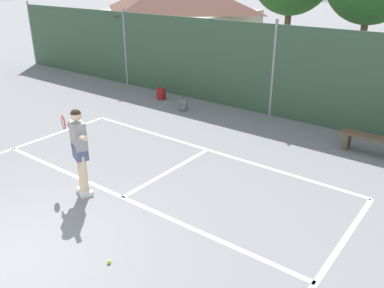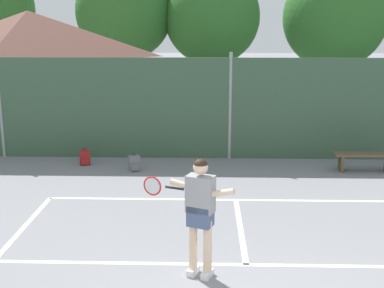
{
  "view_description": "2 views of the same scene",
  "coord_description": "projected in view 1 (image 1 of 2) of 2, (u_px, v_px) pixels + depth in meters",
  "views": [
    {
      "loc": [
        5.48,
        -2.38,
        4.27
      ],
      "look_at": [
        0.55,
        4.11,
        0.78
      ],
      "focal_mm": 37.72,
      "sensor_mm": 36.0,
      "label": 1
    },
    {
      "loc": [
        -0.65,
        -4.91,
        3.78
      ],
      "look_at": [
        -0.91,
        3.95,
        1.63
      ],
      "focal_mm": 47.06,
      "sensor_mm": 36.0,
      "label": 2
    }
  ],
  "objects": [
    {
      "name": "tennis_ball",
      "position": [
        109.0,
        262.0,
        6.39
      ],
      "size": [
        0.07,
        0.07,
        0.07
      ],
      "primitive_type": "sphere",
      "color": "#CCE033",
      "rests_on": "ground"
    },
    {
      "name": "tennis_player",
      "position": [
        79.0,
        145.0,
        7.99
      ],
      "size": [
        1.38,
        0.52,
        1.85
      ],
      "color": "silver",
      "rests_on": "ground"
    },
    {
      "name": "backpack_red",
      "position": [
        161.0,
        94.0,
        14.59
      ],
      "size": [
        0.32,
        0.29,
        0.46
      ],
      "color": "maroon",
      "rests_on": "ground"
    },
    {
      "name": "chainlink_fence",
      "position": [
        273.0,
        71.0,
        12.49
      ],
      "size": [
        26.09,
        0.09,
        2.99
      ],
      "color": "#38563D",
      "rests_on": "ground"
    },
    {
      "name": "clubhouse_building",
      "position": [
        178.0,
        21.0,
        18.79
      ],
      "size": [
        6.59,
        5.62,
        4.17
      ],
      "color": "beige",
      "rests_on": "ground"
    },
    {
      "name": "ground_plane",
      "position": [
        10.0,
        261.0,
        6.47
      ],
      "size": [
        120.0,
        120.0,
        0.0
      ],
      "primitive_type": "plane",
      "color": "gray"
    },
    {
      "name": "courtside_bench",
      "position": [
        373.0,
        141.0,
        10.11
      ],
      "size": [
        1.6,
        0.36,
        0.48
      ],
      "color": "brown",
      "rests_on": "ground"
    },
    {
      "name": "backpack_grey",
      "position": [
        183.0,
        105.0,
        13.41
      ],
      "size": [
        0.33,
        0.33,
        0.46
      ],
      "color": "slate",
      "rests_on": "ground"
    },
    {
      "name": "court_markings",
      "position": [
        45.0,
        241.0,
        6.94
      ],
      "size": [
        8.3,
        11.1,
        0.01
      ],
      "color": "white",
      "rests_on": "ground"
    }
  ]
}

